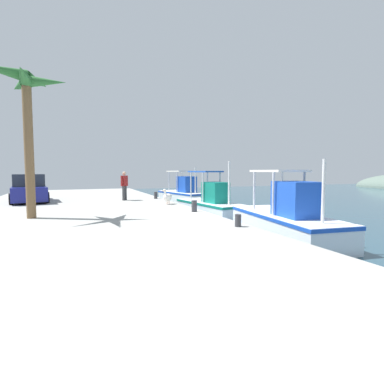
{
  "coord_description": "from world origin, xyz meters",
  "views": [
    {
      "loc": [
        11.57,
        -5.17,
        2.54
      ],
      "look_at": [
        -4.01,
        1.16,
        1.33
      ],
      "focal_mm": 27.12,
      "sensor_mm": 36.0,
      "label": 1
    }
  ],
  "objects_px": {
    "parked_car": "(29,189)",
    "palm_tree": "(26,98)",
    "fisherman_standing": "(124,184)",
    "mooring_bollard_third": "(238,220)",
    "fishing_boat_second": "(210,204)",
    "pelican": "(168,197)",
    "fishing_boat_nearest": "(183,194)",
    "fishing_boat_third": "(286,220)",
    "mooring_bollard_nearest": "(156,195)",
    "mooring_bollard_second": "(194,206)"
  },
  "relations": [
    {
      "from": "fishing_boat_nearest",
      "to": "mooring_bollard_second",
      "type": "bearing_deg",
      "value": -17.95
    },
    {
      "from": "pelican",
      "to": "mooring_bollard_nearest",
      "type": "bearing_deg",
      "value": 176.37
    },
    {
      "from": "mooring_bollard_third",
      "to": "fishing_boat_second",
      "type": "bearing_deg",
      "value": 160.95
    },
    {
      "from": "fishing_boat_third",
      "to": "palm_tree",
      "type": "xyz_separation_m",
      "value": [
        -3.39,
        -8.86,
        4.42
      ]
    },
    {
      "from": "parked_car",
      "to": "palm_tree",
      "type": "distance_m",
      "value": 7.72
    },
    {
      "from": "fishing_boat_second",
      "to": "parked_car",
      "type": "xyz_separation_m",
      "value": [
        -3.87,
        -9.6,
        0.87
      ]
    },
    {
      "from": "pelican",
      "to": "mooring_bollard_third",
      "type": "relative_size",
      "value": 2.21
    },
    {
      "from": "mooring_bollard_third",
      "to": "palm_tree",
      "type": "distance_m",
      "value": 8.63
    },
    {
      "from": "fishing_boat_third",
      "to": "mooring_bollard_nearest",
      "type": "relative_size",
      "value": 13.36
    },
    {
      "from": "mooring_bollard_third",
      "to": "fishing_boat_nearest",
      "type": "bearing_deg",
      "value": 166.28
    },
    {
      "from": "fishing_boat_nearest",
      "to": "fishing_boat_third",
      "type": "xyz_separation_m",
      "value": [
        13.71,
        -0.96,
        0.03
      ]
    },
    {
      "from": "fishing_boat_second",
      "to": "mooring_bollard_nearest",
      "type": "xyz_separation_m",
      "value": [
        -2.82,
        -2.46,
        0.37
      ]
    },
    {
      "from": "fishing_boat_second",
      "to": "fishing_boat_third",
      "type": "xyz_separation_m",
      "value": [
        6.27,
        0.13,
        0.08
      ]
    },
    {
      "from": "fishing_boat_third",
      "to": "mooring_bollard_second",
      "type": "xyz_separation_m",
      "value": [
        -2.73,
        -2.59,
        0.33
      ]
    },
    {
      "from": "mooring_bollard_second",
      "to": "palm_tree",
      "type": "xyz_separation_m",
      "value": [
        -0.65,
        -6.26,
        4.1
      ]
    },
    {
      "from": "mooring_bollard_nearest",
      "to": "mooring_bollard_second",
      "type": "height_order",
      "value": "mooring_bollard_second"
    },
    {
      "from": "pelican",
      "to": "palm_tree",
      "type": "bearing_deg",
      "value": -67.31
    },
    {
      "from": "pelican",
      "to": "mooring_bollard_third",
      "type": "bearing_deg",
      "value": 1.7
    },
    {
      "from": "fisherman_standing",
      "to": "parked_car",
      "type": "relative_size",
      "value": 0.4
    },
    {
      "from": "fishing_boat_nearest",
      "to": "parked_car",
      "type": "height_order",
      "value": "fishing_boat_nearest"
    },
    {
      "from": "fishing_boat_second",
      "to": "mooring_bollard_second",
      "type": "bearing_deg",
      "value": -34.81
    },
    {
      "from": "fishing_boat_nearest",
      "to": "fisherman_standing",
      "type": "relative_size",
      "value": 3.18
    },
    {
      "from": "fishing_boat_nearest",
      "to": "parked_car",
      "type": "bearing_deg",
      "value": -71.52
    },
    {
      "from": "fisherman_standing",
      "to": "fishing_boat_second",
      "type": "bearing_deg",
      "value": 59.8
    },
    {
      "from": "fisherman_standing",
      "to": "mooring_bollard_nearest",
      "type": "height_order",
      "value": "fisherman_standing"
    },
    {
      "from": "parked_car",
      "to": "mooring_bollard_second",
      "type": "height_order",
      "value": "parked_car"
    },
    {
      "from": "fishing_boat_second",
      "to": "fisherman_standing",
      "type": "xyz_separation_m",
      "value": [
        -2.58,
        -4.43,
        1.1
      ]
    },
    {
      "from": "fishing_boat_third",
      "to": "mooring_bollard_third",
      "type": "height_order",
      "value": "fishing_boat_third"
    },
    {
      "from": "fishing_boat_nearest",
      "to": "pelican",
      "type": "distance_m",
      "value": 8.67
    },
    {
      "from": "mooring_bollard_second",
      "to": "parked_car",
      "type": "bearing_deg",
      "value": -136.05
    },
    {
      "from": "fishing_boat_nearest",
      "to": "pelican",
      "type": "height_order",
      "value": "fishing_boat_nearest"
    },
    {
      "from": "fishing_boat_third",
      "to": "fisherman_standing",
      "type": "height_order",
      "value": "fishing_boat_third"
    },
    {
      "from": "fisherman_standing",
      "to": "mooring_bollard_third",
      "type": "bearing_deg",
      "value": 11.49
    },
    {
      "from": "mooring_bollard_nearest",
      "to": "mooring_bollard_third",
      "type": "distance_m",
      "value": 9.94
    },
    {
      "from": "fishing_boat_nearest",
      "to": "pelican",
      "type": "xyz_separation_m",
      "value": [
        7.79,
        -3.76,
        0.51
      ]
    },
    {
      "from": "palm_tree",
      "to": "mooring_bollard_third",
      "type": "bearing_deg",
      "value": 55.9
    },
    {
      "from": "mooring_bollard_nearest",
      "to": "fishing_boat_second",
      "type": "bearing_deg",
      "value": 41.13
    },
    {
      "from": "fishing_boat_second",
      "to": "pelican",
      "type": "height_order",
      "value": "fishing_boat_second"
    },
    {
      "from": "fishing_boat_second",
      "to": "pelican",
      "type": "relative_size",
      "value": 6.13
    },
    {
      "from": "fishing_boat_second",
      "to": "mooring_bollard_third",
      "type": "height_order",
      "value": "fishing_boat_second"
    },
    {
      "from": "fisherman_standing",
      "to": "palm_tree",
      "type": "xyz_separation_m",
      "value": [
        5.47,
        -4.29,
        3.4
      ]
    },
    {
      "from": "fishing_boat_nearest",
      "to": "fishing_boat_second",
      "type": "height_order",
      "value": "fishing_boat_second"
    },
    {
      "from": "fishing_boat_third",
      "to": "palm_tree",
      "type": "relative_size",
      "value": 1.08
    },
    {
      "from": "fishing_boat_second",
      "to": "mooring_bollard_third",
      "type": "bearing_deg",
      "value": -19.05
    },
    {
      "from": "pelican",
      "to": "palm_tree",
      "type": "xyz_separation_m",
      "value": [
        2.54,
        -6.06,
        3.95
      ]
    },
    {
      "from": "fishing_boat_second",
      "to": "pelican",
      "type": "bearing_deg",
      "value": -82.52
    },
    {
      "from": "fishing_boat_nearest",
      "to": "palm_tree",
      "type": "xyz_separation_m",
      "value": [
        10.33,
        -9.82,
        4.45
      ]
    },
    {
      "from": "fisherman_standing",
      "to": "palm_tree",
      "type": "bearing_deg",
      "value": -38.13
    },
    {
      "from": "fishing_boat_third",
      "to": "mooring_bollard_nearest",
      "type": "xyz_separation_m",
      "value": [
        -9.09,
        -2.59,
        0.29
      ]
    },
    {
      "from": "fishing_boat_third",
      "to": "mooring_bollard_third",
      "type": "bearing_deg",
      "value": -71.8
    }
  ]
}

